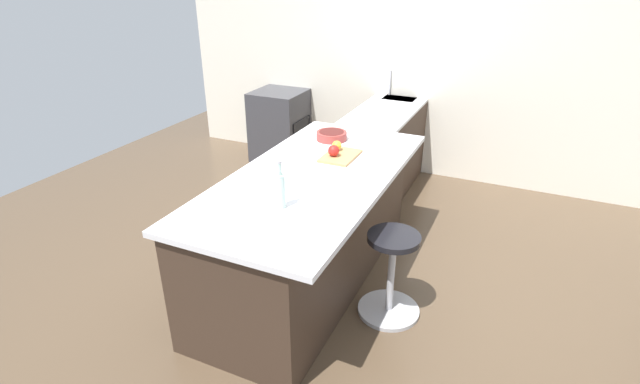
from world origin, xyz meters
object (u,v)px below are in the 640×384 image
stool_by_window (391,277)px  fruit_bowl (332,135)px  cutting_board (340,156)px  apple_red (334,151)px  oven_range (280,125)px  water_bottle (280,190)px  kitchen_island (308,226)px  apple_yellow (337,146)px

stool_by_window → fruit_bowl: size_ratio=2.45×
stool_by_window → cutting_board: bearing=-131.2°
apple_red → fruit_bowl: bearing=-154.6°
oven_range → cutting_board: size_ratio=2.40×
apple_red → water_bottle: water_bottle is taller
oven_range → apple_red: bearing=39.3°
cutting_board → water_bottle: (0.94, -0.01, 0.11)m
kitchen_island → apple_yellow: bearing=176.1°
oven_range → fruit_bowl: size_ratio=3.33×
apple_red → kitchen_island: bearing=-10.1°
oven_range → water_bottle: size_ratio=2.76×
oven_range → stool_by_window: bearing=42.8°
kitchen_island → fruit_bowl: fruit_bowl is taller
apple_yellow → apple_red: size_ratio=0.87×
stool_by_window → apple_yellow: apple_yellow is taller
oven_range → kitchen_island: (2.17, 1.45, 0.02)m
oven_range → water_bottle: 3.19m
oven_range → kitchen_island: kitchen_island is taller
oven_range → stool_by_window: 3.18m
oven_range → fruit_bowl: 2.02m
kitchen_island → apple_yellow: apple_yellow is taller
stool_by_window → cutting_board: (-0.54, -0.61, 0.61)m
stool_by_window → apple_red: bearing=-127.0°
stool_by_window → cutting_board: size_ratio=1.77×
kitchen_island → apple_yellow: 0.69m
apple_yellow → cutting_board: bearing=38.6°
cutting_board → apple_red: bearing=-38.1°
stool_by_window → cutting_board: cutting_board is taller
oven_range → fruit_bowl: (1.44, 1.32, 0.51)m
stool_by_window → water_bottle: size_ratio=2.04×
oven_range → apple_yellow: 2.32m
stool_by_window → fruit_bowl: (-0.88, -0.84, 0.64)m
kitchen_island → oven_range: bearing=-146.3°
kitchen_island → apple_red: (-0.33, 0.06, 0.51)m
stool_by_window → fruit_bowl: 1.38m
apple_red → water_bottle: 0.90m
apple_yellow → fruit_bowl: size_ratio=0.30×
apple_red → fruit_bowl: 0.44m
apple_yellow → fruit_bowl: 0.31m
oven_range → water_bottle: water_bottle is taller
oven_range → stool_by_window: oven_range is taller
water_bottle → fruit_bowl: bearing=-170.6°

